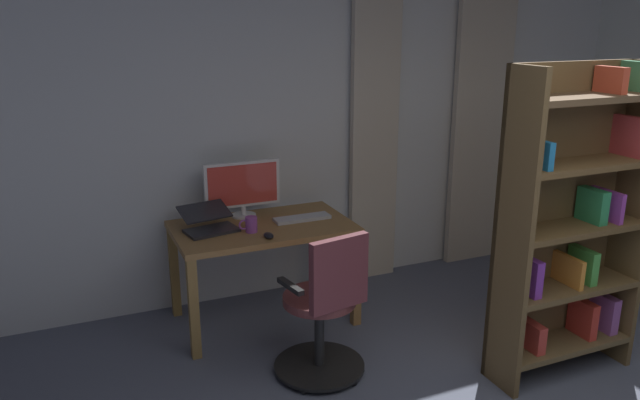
# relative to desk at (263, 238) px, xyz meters

# --- Properties ---
(back_room_partition) EXTENTS (5.73, 0.10, 2.57)m
(back_room_partition) POSITION_rel_desk_xyz_m (-0.60, -0.51, 0.66)
(back_room_partition) COLOR silver
(back_room_partition) RESTS_ON ground
(curtain_left_panel) EXTENTS (0.55, 0.06, 2.33)m
(curtain_left_panel) POSITION_rel_desk_xyz_m (-2.11, -0.40, 0.54)
(curtain_left_panel) COLOR beige
(curtain_left_panel) RESTS_ON ground
(curtain_right_panel) EXTENTS (0.40, 0.06, 2.33)m
(curtain_right_panel) POSITION_rel_desk_xyz_m (-1.08, -0.40, 0.54)
(curtain_right_panel) COLOR beige
(curtain_right_panel) RESTS_ON ground
(desk) EXTENTS (1.22, 0.73, 0.72)m
(desk) POSITION_rel_desk_xyz_m (0.00, 0.00, 0.00)
(desk) COLOR olive
(desk) RESTS_ON ground
(office_chair) EXTENTS (0.56, 0.56, 0.94)m
(office_chair) POSITION_rel_desk_xyz_m (-0.10, 0.85, -0.19)
(office_chair) COLOR black
(office_chair) RESTS_ON ground
(computer_monitor) EXTENTS (0.55, 0.18, 0.40)m
(computer_monitor) POSITION_rel_desk_xyz_m (0.06, -0.25, 0.32)
(computer_monitor) COLOR white
(computer_monitor) RESTS_ON desk
(computer_keyboard) EXTENTS (0.41, 0.12, 0.02)m
(computer_keyboard) POSITION_rel_desk_xyz_m (-0.29, 0.01, 0.11)
(computer_keyboard) COLOR #B7BCC1
(computer_keyboard) RESTS_ON desk
(laptop) EXTENTS (0.38, 0.36, 0.16)m
(laptop) POSITION_rel_desk_xyz_m (0.37, -0.03, 0.15)
(laptop) COLOR #232328
(laptop) RESTS_ON desk
(computer_mouse) EXTENTS (0.06, 0.10, 0.04)m
(computer_mouse) POSITION_rel_desk_xyz_m (0.05, 0.27, 0.12)
(computer_mouse) COLOR black
(computer_mouse) RESTS_ON desk
(mug_tea) EXTENTS (0.13, 0.08, 0.11)m
(mug_tea) POSITION_rel_desk_xyz_m (0.12, 0.11, 0.15)
(mug_tea) COLOR purple
(mug_tea) RESTS_ON desk
(bookshelf) EXTENTS (0.92, 0.30, 1.87)m
(bookshelf) POSITION_rel_desk_xyz_m (-1.47, 1.31, 0.30)
(bookshelf) COLOR brown
(bookshelf) RESTS_ON ground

